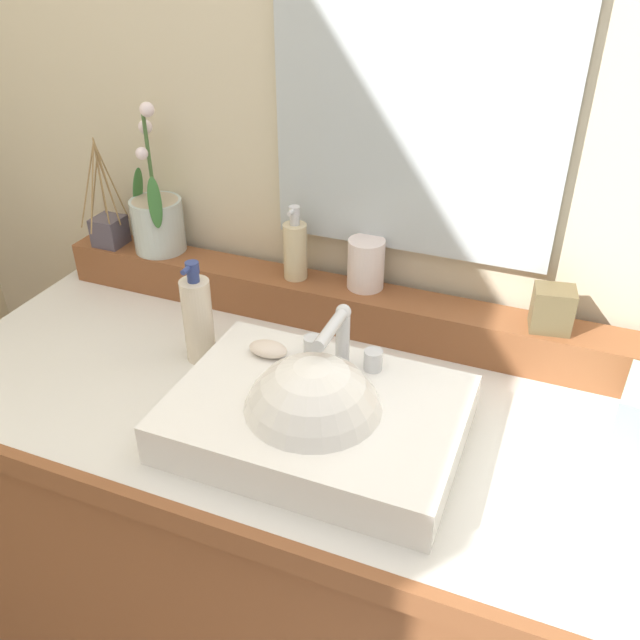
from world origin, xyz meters
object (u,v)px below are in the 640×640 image
at_px(reed_diffuser, 109,229).
at_px(trinket_box, 552,309).
at_px(potted_plant, 157,219).
at_px(sink_basin, 315,420).
at_px(soap_dispenser, 295,249).
at_px(tumbler_cup, 366,264).
at_px(soap_bar, 269,348).
at_px(lotion_bottle, 198,318).

bearing_deg(reed_diffuser, trinket_box, 0.25).
bearing_deg(potted_plant, trinket_box, -1.07).
bearing_deg(potted_plant, sink_basin, -34.48).
relative_size(reed_diffuser, trinket_box, 2.97).
xyz_separation_m(soap_dispenser, tumbler_cup, (0.15, 0.02, -0.01)).
xyz_separation_m(potted_plant, reed_diffuser, (-0.12, -0.02, -0.03)).
xyz_separation_m(soap_bar, reed_diffuser, (-0.51, 0.24, 0.04)).
bearing_deg(tumbler_cup, soap_dispenser, -173.96).
height_order(sink_basin, potted_plant, potted_plant).
relative_size(trinket_box, lotion_bottle, 0.40).
relative_size(soap_bar, soap_dispenser, 0.45).
bearing_deg(lotion_bottle, soap_bar, -11.64).
bearing_deg(soap_dispenser, sink_basin, -61.83).
distance_m(sink_basin, reed_diffuser, 0.72).
distance_m(soap_dispenser, lotion_bottle, 0.25).
height_order(potted_plant, trinket_box, potted_plant).
bearing_deg(trinket_box, sink_basin, -142.78).
bearing_deg(sink_basin, tumbler_cup, 96.39).
relative_size(soap_bar, tumbler_cup, 0.69).
bearing_deg(lotion_bottle, potted_plant, 135.42).
bearing_deg(trinket_box, reed_diffuser, 170.62).
xyz_separation_m(tumbler_cup, trinket_box, (0.36, -0.02, -0.01)).
bearing_deg(soap_bar, trinket_box, 28.44).
bearing_deg(reed_diffuser, soap_bar, -25.00).
bearing_deg(trinket_box, lotion_bottle, -170.79).
bearing_deg(potted_plant, soap_bar, -33.39).
distance_m(potted_plant, soap_dispenser, 0.33).
height_order(soap_bar, tumbler_cup, tumbler_cup).
bearing_deg(potted_plant, tumbler_cup, 1.00).
xyz_separation_m(soap_dispenser, trinket_box, (0.50, -0.01, -0.02)).
height_order(soap_bar, trinket_box, trinket_box).
xyz_separation_m(trinket_box, lotion_bottle, (-0.61, -0.21, -0.04)).
bearing_deg(reed_diffuser, sink_basin, -27.82).
distance_m(reed_diffuser, lotion_bottle, 0.40).
distance_m(potted_plant, reed_diffuser, 0.12).
bearing_deg(tumbler_cup, reed_diffuser, -177.30).
bearing_deg(trinket_box, tumbler_cup, 166.57).
distance_m(soap_bar, potted_plant, 0.47).
xyz_separation_m(soap_bar, lotion_bottle, (-0.16, 0.03, 0.00)).
height_order(soap_bar, reed_diffuser, reed_diffuser).
distance_m(potted_plant, trinket_box, 0.83).
distance_m(trinket_box, lotion_bottle, 0.64).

